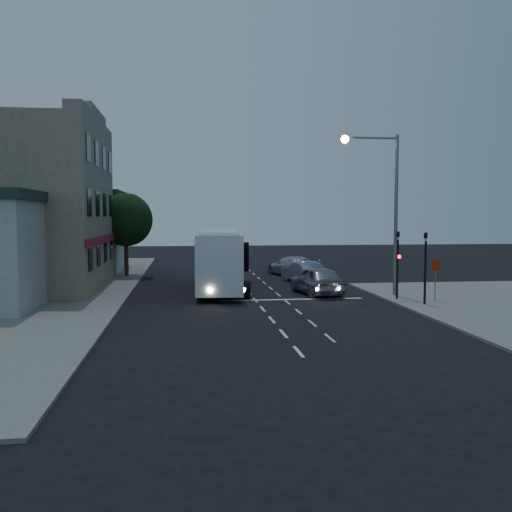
{
  "coord_description": "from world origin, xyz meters",
  "views": [
    {
      "loc": [
        -3.78,
        -28.69,
        4.58
      ],
      "look_at": [
        0.43,
        5.15,
        2.2
      ],
      "focal_mm": 40.0,
      "sensor_mm": 36.0,
      "label": 1
    }
  ],
  "objects": [
    {
      "name": "low_building_north",
      "position": [
        -13.5,
        20.0,
        3.39
      ],
      "size": [
        9.4,
        9.4,
        6.5
      ],
      "color": "gray",
      "rests_on": "sidewalk_far"
    },
    {
      "name": "streetlight",
      "position": [
        7.34,
        2.2,
        5.73
      ],
      "size": [
        3.32,
        0.44,
        9.0
      ],
      "color": "slate",
      "rests_on": "sidewalk_near"
    },
    {
      "name": "car_sedan_a",
      "position": [
        4.29,
        9.62,
        0.74
      ],
      "size": [
        2.48,
        4.74,
        1.49
      ],
      "primitive_type": "imported",
      "rotation": [
        0.0,
        0.0,
        3.35
      ],
      "color": "#9394A9",
      "rests_on": "ground"
    },
    {
      "name": "traffic_signal_side",
      "position": [
        8.3,
        -1.2,
        2.42
      ],
      "size": [
        0.18,
        0.15,
        4.1
      ],
      "color": "black",
      "rests_on": "sidewalk_near"
    },
    {
      "name": "street_tree",
      "position": [
        -8.21,
        15.02,
        4.5
      ],
      "size": [
        4.0,
        4.0,
        6.2
      ],
      "color": "black",
      "rests_on": "sidewalk_far"
    },
    {
      "name": "road_markings",
      "position": [
        1.29,
        3.31,
        0.0
      ],
      "size": [
        8.0,
        30.55,
        0.01
      ],
      "color": "silver",
      "rests_on": "ground"
    },
    {
      "name": "traffic_signal_main",
      "position": [
        7.6,
        0.78,
        2.42
      ],
      "size": [
        0.25,
        0.35,
        4.1
      ],
      "color": "black",
      "rests_on": "sidewalk_near"
    },
    {
      "name": "sidewalk_far",
      "position": [
        -13.0,
        8.0,
        0.06
      ],
      "size": [
        12.0,
        50.0,
        0.12
      ],
      "primitive_type": "cube",
      "color": "slate",
      "rests_on": "ground"
    },
    {
      "name": "ground",
      "position": [
        0.0,
        0.0,
        0.0
      ],
      "size": [
        120.0,
        120.0,
        0.0
      ],
      "primitive_type": "plane",
      "color": "black"
    },
    {
      "name": "regulatory_sign",
      "position": [
        9.3,
        -0.24,
        1.6
      ],
      "size": [
        0.45,
        0.12,
        2.2
      ],
      "color": "slate",
      "rests_on": "sidewalk_near"
    },
    {
      "name": "car_sedan_b",
      "position": [
        4.37,
        14.29,
        0.76
      ],
      "size": [
        3.66,
        5.64,
        1.52
      ],
      "primitive_type": "imported",
      "rotation": [
        0.0,
        0.0,
        3.46
      ],
      "color": "#B2B2BA",
      "rests_on": "ground"
    },
    {
      "name": "tour_bus",
      "position": [
        -1.67,
        6.74,
        2.02
      ],
      "size": [
        3.27,
        12.3,
        3.74
      ],
      "rotation": [
        0.0,
        0.0,
        -0.06
      ],
      "color": "white",
      "rests_on": "ground"
    },
    {
      "name": "main_building",
      "position": [
        -13.96,
        8.0,
        5.16
      ],
      "size": [
        10.12,
        12.0,
        11.0
      ],
      "color": "#776752",
      "rests_on": "sidewalk_far"
    },
    {
      "name": "car_suv",
      "position": [
        3.87,
        3.8,
        0.84
      ],
      "size": [
        2.67,
        5.16,
        1.68
      ],
      "primitive_type": "imported",
      "rotation": [
        0.0,
        0.0,
        3.29
      ],
      "color": "gray",
      "rests_on": "ground"
    }
  ]
}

